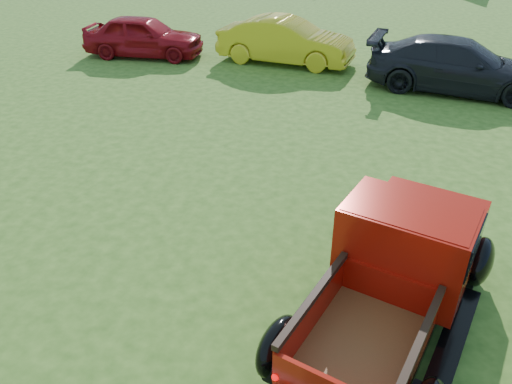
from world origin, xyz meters
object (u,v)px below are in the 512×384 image
Objects in this scene: pickup_truck at (401,265)px; show_car_grey at (458,66)px; show_car_red at (144,36)px; show_car_yellow at (286,41)px.

pickup_truck is 0.93× the size of show_car_grey.
pickup_truck reaches higher than show_car_grey.
show_car_grey is at bearing 98.10° from pickup_truck.
show_car_grey reaches higher than show_car_red.
show_car_grey is (5.32, -1.65, -0.01)m from show_car_yellow.
show_car_yellow reaches higher than show_car_red.
pickup_truck reaches higher than show_car_yellow.
show_car_red is (-8.64, 11.02, -0.07)m from pickup_truck.
show_car_grey is at bearing -99.00° from show_car_yellow.
pickup_truck is at bearing -154.04° from show_car_yellow.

